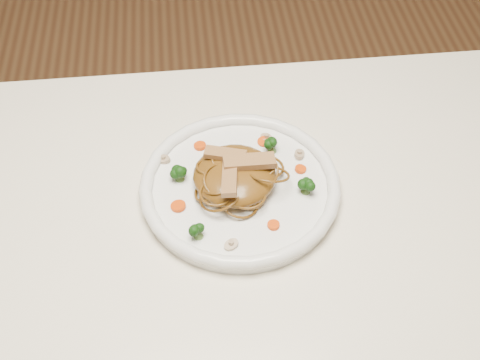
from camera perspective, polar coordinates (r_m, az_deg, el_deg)
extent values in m
cube|color=beige|center=(0.91, -2.66, -7.01)|extent=(1.20, 0.80, 0.04)
cylinder|color=brown|center=(1.52, 17.60, -2.31)|extent=(0.06, 0.06, 0.71)
cylinder|color=white|center=(0.95, 0.00, -0.87)|extent=(0.37, 0.37, 0.02)
ellipsoid|color=brown|center=(0.94, -0.49, 0.42)|extent=(0.15, 0.15, 0.04)
cube|color=#AB7F51|center=(0.92, 0.83, 1.66)|extent=(0.08, 0.03, 0.01)
cube|color=#AB7F51|center=(0.93, -1.32, 2.34)|extent=(0.06, 0.04, 0.01)
cube|color=#AB7F51|center=(0.90, -0.94, 0.12)|extent=(0.03, 0.07, 0.01)
cylinder|color=#E84108|center=(1.01, 2.14, 3.45)|extent=(0.02, 0.02, 0.00)
cylinder|color=#E84108|center=(0.92, -5.57, -2.34)|extent=(0.02, 0.02, 0.00)
cylinder|color=#E84108|center=(0.97, 5.45, 0.99)|extent=(0.02, 0.02, 0.00)
cylinder|color=#E84108|center=(1.00, -3.62, 3.09)|extent=(0.03, 0.03, 0.00)
cylinder|color=#E84108|center=(0.90, 3.02, -4.06)|extent=(0.02, 0.02, 0.00)
cylinder|color=#C2B092|center=(0.88, -0.80, -5.83)|extent=(0.03, 0.03, 0.01)
cylinder|color=#C2B092|center=(0.99, 5.35, 2.31)|extent=(0.03, 0.03, 0.01)
cylinder|color=#C2B092|center=(0.99, -6.88, 1.84)|extent=(0.03, 0.03, 0.01)
cylinder|color=#C2B092|center=(1.01, 2.39, 3.79)|extent=(0.03, 0.03, 0.01)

